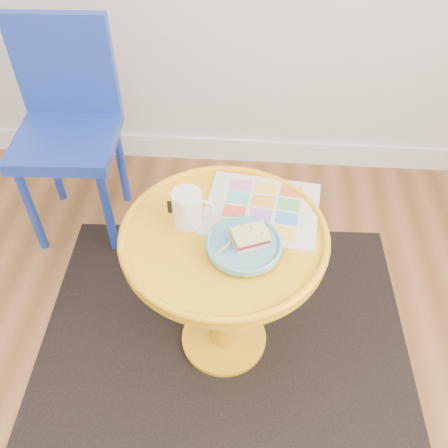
# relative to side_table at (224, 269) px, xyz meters

# --- Properties ---
(rug) EXTENTS (1.34, 1.14, 0.01)m
(rug) POSITION_rel_side_table_xyz_m (-0.00, 0.00, -0.40)
(rug) COLOR black
(rug) RESTS_ON ground
(side_table) EXTENTS (0.59, 0.59, 0.56)m
(side_table) POSITION_rel_side_table_xyz_m (0.00, 0.00, 0.00)
(side_table) COLOR #EAA213
(side_table) RESTS_ON ground
(chair) EXTENTS (0.40, 0.40, 0.86)m
(chair) POSITION_rel_side_table_xyz_m (-0.65, 0.62, 0.09)
(chair) COLOR #1834A1
(chair) RESTS_ON ground
(newspaper) EXTENTS (0.36, 0.32, 0.01)m
(newspaper) POSITION_rel_side_table_xyz_m (0.10, 0.11, 0.16)
(newspaper) COLOR silver
(newspaper) RESTS_ON side_table
(mug) EXTENTS (0.12, 0.08, 0.11)m
(mug) POSITION_rel_side_table_xyz_m (-0.10, 0.04, 0.22)
(mug) COLOR white
(mug) RESTS_ON side_table
(plate) EXTENTS (0.20, 0.20, 0.02)m
(plate) POSITION_rel_side_table_xyz_m (0.06, -0.06, 0.18)
(plate) COLOR #5199AB
(plate) RESTS_ON newspaper
(cake_slice) EXTENTS (0.11, 0.09, 0.04)m
(cake_slice) POSITION_rel_side_table_xyz_m (0.07, -0.05, 0.21)
(cake_slice) COLOR #D3BC8C
(cake_slice) RESTS_ON plate
(fork) EXTENTS (0.11, 0.12, 0.00)m
(fork) POSITION_rel_side_table_xyz_m (0.03, -0.06, 0.19)
(fork) COLOR silver
(fork) RESTS_ON plate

